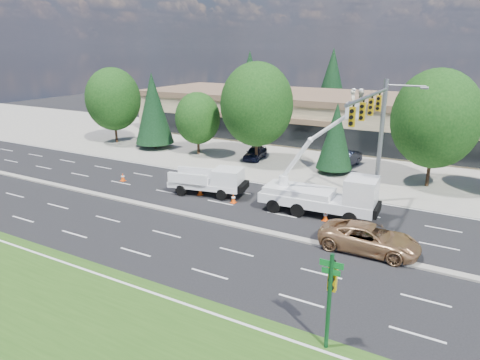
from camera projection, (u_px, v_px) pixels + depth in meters
The scene contains 25 objects.
ground at pixel (196, 217), 29.24m from camera, with size 140.00×140.00×0.00m, color black.
concrete_apron at pixel (302, 155), 45.93m from camera, with size 140.00×22.00×0.01m, color gray.
grass_verge at pixel (23, 317), 18.39m from camera, with size 140.00×10.00×0.01m, color #264B15.
road_median at pixel (196, 216), 29.22m from camera, with size 120.00×0.55×0.12m, color gray.
strip_mall at pixel (332, 116), 53.41m from camera, with size 50.40×15.40×5.50m.
tree_front_a at pixel (113, 99), 50.40m from camera, with size 6.41×6.41×8.89m.
tree_front_b at pixel (153, 108), 47.81m from camera, with size 4.30×4.30×8.47m.
tree_front_c at pixel (198, 118), 45.23m from camera, with size 4.79×4.79×6.64m.
tree_front_d at pixel (257, 105), 41.42m from camera, with size 7.10×7.10×9.85m.
tree_front_e at pixel (336, 136), 38.41m from camera, with size 3.28×3.28×6.47m.
tree_front_f at pixel (436, 119), 34.05m from camera, with size 6.93×6.93×9.62m.
tree_back_a at pixel (250, 81), 70.93m from camera, with size 5.35×5.35×10.55m.
tree_back_b at pixel (332, 83), 64.37m from camera, with size 5.59×5.59×11.03m.
tree_back_c at pixel (431, 100), 58.42m from camera, with size 3.91×3.91×7.71m.
signal_mast at pixel (376, 126), 28.66m from camera, with size 2.76×10.16×9.00m.
street_sign_pole at pixel (331, 291), 15.94m from camera, with size 0.90×0.44×4.00m.
utility_pickup at pixel (211, 184), 33.41m from camera, with size 6.06×3.22×2.21m.
bucket_truck at pixel (327, 191), 28.95m from camera, with size 7.98×2.90×8.69m.
traffic_cone_a at pixel (123, 177), 37.00m from camera, with size 0.40×0.40×0.70m.
traffic_cone_b at pixel (200, 191), 33.50m from camera, with size 0.40×0.40×0.70m.
traffic_cone_c at pixel (233, 198), 31.80m from camera, with size 0.40×0.40×0.70m.
traffic_cone_d at pixel (325, 216), 28.53m from camera, with size 0.40×0.40×0.70m.
minivan at pixel (369, 238), 24.18m from camera, with size 2.57×5.57×1.55m, color #AD7F53.
parked_car_west at pixel (255, 153), 44.06m from camera, with size 1.61×4.01×1.37m, color black.
parked_car_east at pixel (345, 159), 41.35m from camera, with size 1.58×4.52×1.49m, color black.
Camera 1 is at (15.83, -22.27, 11.15)m, focal length 32.00 mm.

